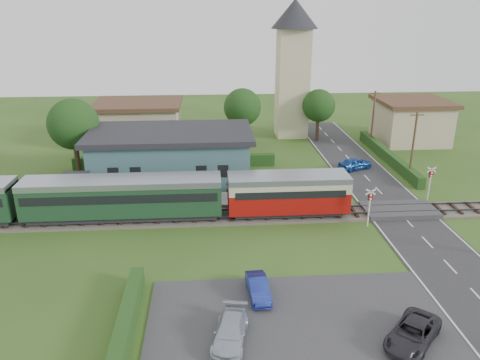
{
  "coord_description": "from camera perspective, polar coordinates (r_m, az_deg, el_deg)",
  "views": [
    {
      "loc": [
        -6.31,
        -33.73,
        16.81
      ],
      "look_at": [
        -3.64,
        4.0,
        2.62
      ],
      "focal_mm": 35.0,
      "sensor_mm": 36.0,
      "label": 1
    }
  ],
  "objects": [
    {
      "name": "ground",
      "position": [
        38.21,
        5.91,
        -5.65
      ],
      "size": [
        120.0,
        120.0,
        0.0
      ],
      "primitive_type": "plane",
      "color": "#2D4C19"
    },
    {
      "name": "railway_track",
      "position": [
        39.94,
        5.43,
        -4.25
      ],
      "size": [
        76.0,
        3.2,
        0.49
      ],
      "color": "#4C443D",
      "rests_on": "ground"
    },
    {
      "name": "road",
      "position": [
        41.06,
        19.85,
        -4.88
      ],
      "size": [
        6.0,
        70.0,
        0.05
      ],
      "primitive_type": "cube",
      "color": "#28282B",
      "rests_on": "ground"
    },
    {
      "name": "car_park",
      "position": [
        27.87,
        7.02,
        -16.61
      ],
      "size": [
        17.0,
        9.0,
        0.08
      ],
      "primitive_type": "cube",
      "color": "#333335",
      "rests_on": "ground"
    },
    {
      "name": "crossing_deck",
      "position": [
        42.64,
        18.84,
        -3.5
      ],
      "size": [
        6.2,
        3.4,
        0.45
      ],
      "primitive_type": "cube",
      "color": "#333335",
      "rests_on": "ground"
    },
    {
      "name": "platform",
      "position": [
        42.48,
        -8.72,
        -2.67
      ],
      "size": [
        30.0,
        3.0,
        0.45
      ],
      "primitive_type": "cube",
      "color": "gray",
      "rests_on": "ground"
    },
    {
      "name": "equipment_hut",
      "position": [
        43.35,
        -19.42,
        -0.99
      ],
      "size": [
        2.3,
        2.3,
        2.55
      ],
      "color": "beige",
      "rests_on": "platform"
    },
    {
      "name": "station_building",
      "position": [
        47.04,
        -8.37,
        2.88
      ],
      "size": [
        16.0,
        9.0,
        5.3
      ],
      "color": "#3C6A6D",
      "rests_on": "ground"
    },
    {
      "name": "train",
      "position": [
        39.94,
        -18.59,
        -2.06
      ],
      "size": [
        43.2,
        2.9,
        3.4
      ],
      "color": "#232328",
      "rests_on": "ground"
    },
    {
      "name": "church_tower",
      "position": [
        63.1,
        6.5,
        14.45
      ],
      "size": [
        6.0,
        6.0,
        17.6
      ],
      "color": "beige",
      "rests_on": "ground"
    },
    {
      "name": "house_west",
      "position": [
        61.0,
        -12.22,
        6.81
      ],
      "size": [
        10.8,
        8.8,
        5.5
      ],
      "color": "tan",
      "rests_on": "ground"
    },
    {
      "name": "house_east",
      "position": [
        64.97,
        20.1,
        6.86
      ],
      "size": [
        8.8,
        8.8,
        5.5
      ],
      "color": "tan",
      "rests_on": "ground"
    },
    {
      "name": "hedge_carpark",
      "position": [
        27.51,
        -13.6,
        -16.21
      ],
      "size": [
        0.8,
        9.0,
        1.2
      ],
      "primitive_type": "cube",
      "color": "#193814",
      "rests_on": "ground"
    },
    {
      "name": "hedge_roadside",
      "position": [
        56.18,
        17.58,
        2.81
      ],
      "size": [
        0.8,
        18.0,
        1.2
      ],
      "primitive_type": "cube",
      "color": "#193814",
      "rests_on": "ground"
    },
    {
      "name": "hedge_station",
      "position": [
        51.95,
        -7.93,
        2.24
      ],
      "size": [
        22.0,
        0.8,
        1.3
      ],
      "primitive_type": "cube",
      "color": "#193814",
      "rests_on": "ground"
    },
    {
      "name": "tree_a",
      "position": [
        50.95,
        -19.65,
        6.4
      ],
      "size": [
        5.2,
        5.2,
        8.0
      ],
      "color": "#332316",
      "rests_on": "ground"
    },
    {
      "name": "tree_b",
      "position": [
        58.1,
        0.29,
        8.85
      ],
      "size": [
        4.6,
        4.6,
        7.34
      ],
      "color": "#332316",
      "rests_on": "ground"
    },
    {
      "name": "tree_c",
      "position": [
        61.66,
        9.57,
        8.91
      ],
      "size": [
        4.2,
        4.2,
        6.78
      ],
      "color": "#332316",
      "rests_on": "ground"
    },
    {
      "name": "utility_pole_c",
      "position": [
        50.07,
        20.35,
        4.0
      ],
      "size": [
        1.4,
        0.22,
        7.0
      ],
      "color": "#473321",
      "rests_on": "ground"
    },
    {
      "name": "utility_pole_d",
      "position": [
        60.83,
        15.89,
        7.27
      ],
      "size": [
        1.4,
        0.22,
        7.0
      ],
      "color": "#473321",
      "rests_on": "ground"
    },
    {
      "name": "crossing_signal_near",
      "position": [
        38.56,
        15.55,
        -2.59
      ],
      "size": [
        0.84,
        0.28,
        3.28
      ],
      "color": "silver",
      "rests_on": "ground"
    },
    {
      "name": "crossing_signal_far",
      "position": [
        45.44,
        22.2,
        0.15
      ],
      "size": [
        0.84,
        0.28,
        3.28
      ],
      "color": "silver",
      "rests_on": "ground"
    },
    {
      "name": "streetlamp_west",
      "position": [
        57.64,
        -19.81,
        5.52
      ],
      "size": [
        0.3,
        0.3,
        5.15
      ],
      "color": "#3F3F47",
      "rests_on": "ground"
    },
    {
      "name": "streetlamp_east",
      "position": [
        66.15,
        15.91,
        7.77
      ],
      "size": [
        0.3,
        0.3,
        5.15
      ],
      "color": "#3F3F47",
      "rests_on": "ground"
    },
    {
      "name": "car_on_road",
      "position": [
        52.2,
        13.85,
        1.97
      ],
      "size": [
        4.12,
        2.93,
        1.3
      ],
      "primitive_type": "imported",
      "rotation": [
        0.0,
        0.0,
        1.98
      ],
      "color": "#17479F",
      "rests_on": "road"
    },
    {
      "name": "car_park_blue",
      "position": [
        29.27,
        2.23,
        -13.0
      ],
      "size": [
        1.4,
        3.45,
        1.11
      ],
      "primitive_type": "imported",
      "rotation": [
        0.0,
        0.0,
        0.07
      ],
      "color": "navy",
      "rests_on": "car_park"
    },
    {
      "name": "car_park_silver",
      "position": [
        25.9,
        -1.17,
        -18.0
      ],
      "size": [
        2.4,
        4.3,
        1.18
      ],
      "primitive_type": "imported",
      "rotation": [
        0.0,
        0.0,
        -0.19
      ],
      "color": "#ADB5C2",
      "rests_on": "car_park"
    },
    {
      "name": "car_park_dark",
      "position": [
        27.35,
        20.31,
        -17.1
      ],
      "size": [
        4.29,
        4.43,
        1.17
      ],
      "primitive_type": "imported",
      "rotation": [
        0.0,
        0.0,
        -0.74
      ],
      "color": "#2A282F",
      "rests_on": "car_park"
    },
    {
      "name": "pedestrian_near",
      "position": [
        42.0,
        -1.23,
        -0.91
      ],
      "size": [
        0.76,
        0.53,
        1.97
      ],
      "primitive_type": "imported",
      "rotation": [
        0.0,
        0.0,
        3.06
      ],
      "color": "gray",
      "rests_on": "platform"
    },
    {
      "name": "pedestrian_far",
      "position": [
        41.87,
        -14.54,
        -1.75
      ],
      "size": [
        1.01,
        1.12,
        1.87
      ],
      "primitive_type": "imported",
      "rotation": [
        0.0,
        0.0,
        1.16
      ],
      "color": "gray",
      "rests_on": "platform"
    }
  ]
}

